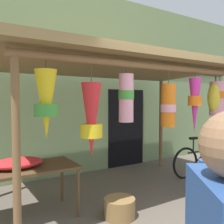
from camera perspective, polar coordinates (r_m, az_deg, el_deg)
ground_plane at (r=4.13m, az=13.34°, el=-21.96°), size 30.00×30.00×0.00m
shop_facade at (r=6.04m, az=-5.51°, el=6.76°), size 11.31×0.29×4.30m
market_stall_canopy at (r=4.40m, az=3.54°, el=8.24°), size 4.43×2.39×2.47m
display_table at (r=3.83m, az=-19.66°, el=-13.05°), size 1.48×0.77×0.76m
flower_heap_on_table at (r=3.79m, az=-20.85°, el=-10.97°), size 0.69×0.49×0.14m
folding_chair at (r=4.79m, az=21.82°, el=-12.20°), size 0.46×0.46×0.84m
wicker_basket_by_table at (r=3.86m, az=1.79°, el=-21.39°), size 0.46×0.46×0.29m
parked_bicycle at (r=6.14m, az=20.19°, el=-10.38°), size 1.75×0.44×0.92m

